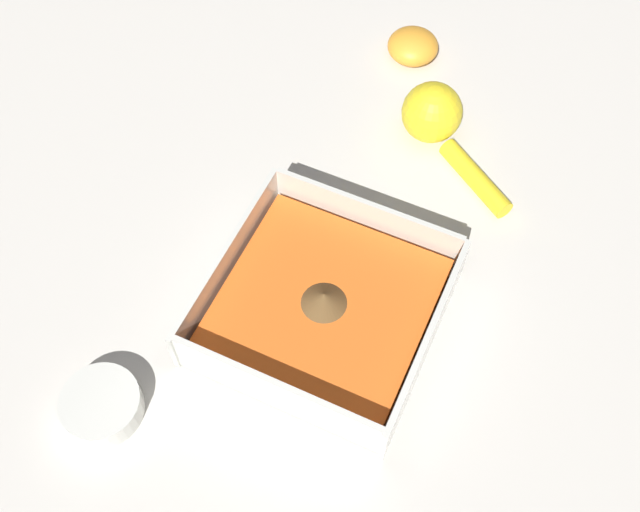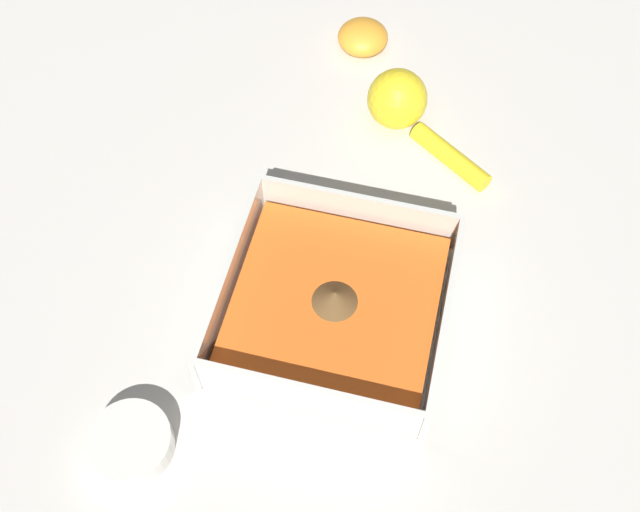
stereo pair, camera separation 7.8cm
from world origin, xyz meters
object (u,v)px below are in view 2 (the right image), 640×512
(spice_bowl, at_px, (132,443))
(lemon_squeezer, at_px, (404,106))
(square_dish, at_px, (335,306))
(lemon_half, at_px, (363,37))

(spice_bowl, bearing_deg, lemon_squeezer, 159.42)
(spice_bowl, relative_size, lemon_squeezer, 0.48)
(square_dish, bearing_deg, lemon_half, -171.95)
(square_dish, relative_size, spice_bowl, 2.89)
(square_dish, distance_m, lemon_half, 0.40)
(lemon_half, bearing_deg, spice_bowl, -9.43)
(square_dish, xyz_separation_m, spice_bowl, (0.18, -0.15, -0.01))
(spice_bowl, distance_m, lemon_squeezer, 0.49)
(spice_bowl, xyz_separation_m, lemon_squeezer, (-0.46, 0.17, 0.02))
(lemon_squeezer, relative_size, lemon_half, 2.48)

